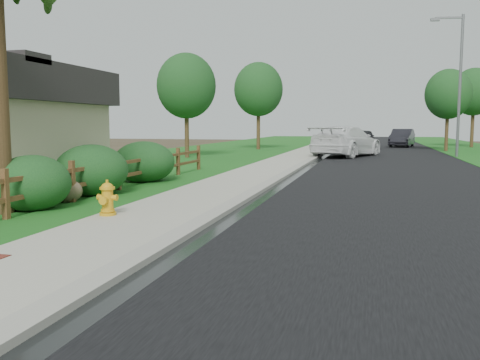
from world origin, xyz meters
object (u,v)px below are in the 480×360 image
(ranch_fence, at_px, (97,175))
(streetlight, at_px, (458,77))
(white_suv, at_px, (346,141))
(fire_hydrant, at_px, (107,199))
(dark_car_mid, at_px, (363,139))

(ranch_fence, xyz_separation_m, streetlight, (12.14, 21.01, 4.21))
(white_suv, height_order, streetlight, streetlight)
(ranch_fence, bearing_deg, white_suv, 74.05)
(ranch_fence, xyz_separation_m, white_suv, (5.70, 19.95, 0.34))
(ranch_fence, bearing_deg, streetlight, 59.97)
(ranch_fence, distance_m, white_suv, 20.75)
(white_suv, relative_size, streetlight, 0.76)
(fire_hydrant, bearing_deg, white_suv, 80.54)
(dark_car_mid, bearing_deg, white_suv, 81.80)
(ranch_fence, distance_m, fire_hydrant, 3.45)
(fire_hydrant, xyz_separation_m, white_suv, (3.80, 22.82, 0.51))
(white_suv, height_order, dark_car_mid, white_suv)
(white_suv, bearing_deg, streetlight, -150.79)
(fire_hydrant, bearing_deg, ranch_fence, 123.49)
(fire_hydrant, height_order, streetlight, streetlight)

